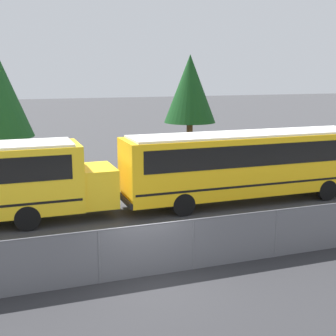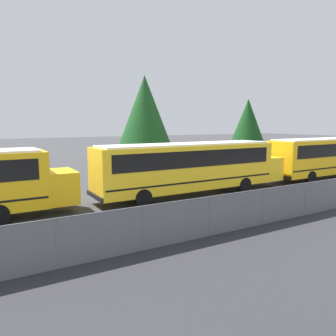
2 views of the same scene
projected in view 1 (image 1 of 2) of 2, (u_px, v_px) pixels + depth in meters
ground_plane at (148, 276)px, 14.65m from camera, size 200.00×200.00×0.00m
fence at (148, 250)px, 14.47m from camera, size 70.36×0.07×1.70m
school_bus_2 at (253, 161)px, 22.78m from camera, size 13.92×2.63×3.40m
tree_0 at (190, 89)px, 33.09m from camera, size 3.67×3.67×7.47m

